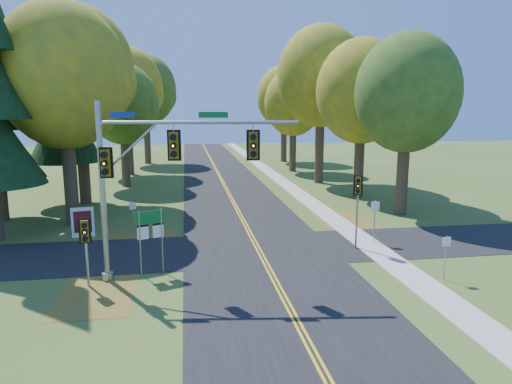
{
  "coord_description": "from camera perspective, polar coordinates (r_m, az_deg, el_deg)",
  "views": [
    {
      "loc": [
        -3.74,
        -21.5,
        7.44
      ],
      "look_at": [
        -0.16,
        1.69,
        3.2
      ],
      "focal_mm": 32.0,
      "sensor_mm": 36.0,
      "label": 1
    }
  ],
  "objects": [
    {
      "name": "traffic_mast",
      "position": [
        19.91,
        -12.99,
        3.0
      ],
      "size": [
        8.56,
        1.43,
        7.81
      ],
      "rotation": [
        0.0,
        0.0,
        -0.13
      ],
      "color": "#94979C",
      "rests_on": "ground"
    },
    {
      "name": "east_signal_pole",
      "position": [
        24.72,
        12.61,
        -0.18
      ],
      "size": [
        0.45,
        0.54,
        4.05
      ],
      "rotation": [
        0.0,
        0.0,
        -0.39
      ],
      "color": "gray",
      "rests_on": "ground"
    },
    {
      "name": "leaf_patch_e",
      "position": [
        30.38,
        11.84,
        -4.15
      ],
      "size": [
        3.5,
        8.0,
        0.0
      ],
      "primitive_type": "cube",
      "color": "brown",
      "rests_on": "ground"
    },
    {
      "name": "tree_w_e",
      "position": [
        65.84,
        -13.61,
        12.26
      ],
      "size": [
        8.4,
        8.4,
        14.97
      ],
      "color": "#38281C",
      "rests_on": "ground"
    },
    {
      "name": "leaf_patch_w_near",
      "position": [
        26.71,
        -14.45,
        -6.25
      ],
      "size": [
        4.0,
        6.0,
        0.0
      ],
      "primitive_type": "cube",
      "color": "brown",
      "rests_on": "ground"
    },
    {
      "name": "leaf_patch_w_far",
      "position": [
        20.29,
        -19.23,
        -11.85
      ],
      "size": [
        3.0,
        5.0,
        0.0
      ],
      "primitive_type": "cube",
      "color": "brown",
      "rests_on": "ground"
    },
    {
      "name": "tree_e_d",
      "position": [
        55.91,
        4.75,
        11.03
      ],
      "size": [
        7.0,
        7.0,
        12.32
      ],
      "color": "#38281C",
      "rests_on": "ground"
    },
    {
      "name": "reg_sign_w",
      "position": [
        28.33,
        -15.13,
        -2.42
      ],
      "size": [
        0.38,
        0.14,
        2.05
      ],
      "rotation": [
        0.0,
        0.0,
        0.28
      ],
      "color": "gray",
      "rests_on": "ground"
    },
    {
      "name": "road_cross",
      "position": [
        24.93,
        0.25,
        -7.1
      ],
      "size": [
        60.0,
        6.0,
        0.02
      ],
      "primitive_type": "cube",
      "color": "black",
      "rests_on": "ground"
    },
    {
      "name": "centerline_right",
      "position": [
        23.07,
        1.28,
        -8.51
      ],
      "size": [
        0.1,
        160.0,
        0.01
      ],
      "primitive_type": "cube",
      "color": "gold",
      "rests_on": "road_main"
    },
    {
      "name": "centerline_left",
      "position": [
        23.04,
        0.79,
        -8.54
      ],
      "size": [
        0.1,
        160.0,
        0.01
      ],
      "primitive_type": "cube",
      "color": "gold",
      "rests_on": "road_main"
    },
    {
      "name": "tree_w_d",
      "position": [
        55.11,
        -15.81,
        12.3
      ],
      "size": [
        8.2,
        8.2,
        14.56
      ],
      "color": "#38281C",
      "rests_on": "ground"
    },
    {
      "name": "tree_e_c",
      "position": [
        47.31,
        8.21,
        14.05
      ],
      "size": [
        8.8,
        8.8,
        15.79
      ],
      "color": "#38281C",
      "rests_on": "ground"
    },
    {
      "name": "tree_e_e",
      "position": [
        66.64,
        3.6,
        11.73
      ],
      "size": [
        7.8,
        7.8,
        13.74
      ],
      "color": "#38281C",
      "rests_on": "ground"
    },
    {
      "name": "pine_c",
      "position": [
        38.69,
        -23.23,
        12.77
      ],
      "size": [
        5.6,
        5.6,
        20.56
      ],
      "color": "#38281C",
      "rests_on": "ground"
    },
    {
      "name": "sidewalk_east",
      "position": [
        24.82,
        15.41,
        -7.51
      ],
      "size": [
        1.6,
        160.0,
        0.06
      ],
      "primitive_type": "cube",
      "color": "#9E998E",
      "rests_on": "ground"
    },
    {
      "name": "tree_w_c",
      "position": [
        46.34,
        -16.25,
        10.47
      ],
      "size": [
        6.8,
        6.8,
        11.91
      ],
      "color": "#38281C",
      "rests_on": "ground"
    },
    {
      "name": "tree_e_b",
      "position": [
        39.92,
        13.14,
        12.08
      ],
      "size": [
        7.6,
        7.6,
        13.33
      ],
      "color": "#38281C",
      "rests_on": "ground"
    },
    {
      "name": "info_kiosk",
      "position": [
        28.89,
        -20.83,
        -3.56
      ],
      "size": [
        1.3,
        0.39,
        1.78
      ],
      "rotation": [
        0.0,
        0.0,
        0.17
      ],
      "color": "white",
      "rests_on": "ground"
    },
    {
      "name": "road_main",
      "position": [
        23.06,
        1.04,
        -8.56
      ],
      "size": [
        8.0,
        160.0,
        0.02
      ],
      "primitive_type": "cube",
      "color": "black",
      "rests_on": "ground"
    },
    {
      "name": "tree_w_a",
      "position": [
        31.82,
        -22.82,
        13.15
      ],
      "size": [
        8.0,
        8.0,
        14.15
      ],
      "color": "#38281C",
      "rests_on": "ground"
    },
    {
      "name": "reg_sign_e_north",
      "position": [
        26.45,
        14.63,
        -2.65
      ],
      "size": [
        0.47,
        0.09,
        2.47
      ],
      "rotation": [
        0.0,
        0.0,
        -0.09
      ],
      "color": "gray",
      "rests_on": "ground"
    },
    {
      "name": "tree_e_a",
      "position": [
        33.94,
        18.41,
        11.58
      ],
      "size": [
        7.2,
        7.2,
        12.73
      ],
      "color": "#38281C",
      "rests_on": "ground"
    },
    {
      "name": "ground",
      "position": [
        23.06,
        1.04,
        -8.58
      ],
      "size": [
        160.0,
        160.0,
        0.0
      ],
      "primitive_type": "plane",
      "color": "#394E1B",
      "rests_on": "ground"
    },
    {
      "name": "ped_signal_pole",
      "position": [
        20.33,
        -20.57,
        -5.19
      ],
      "size": [
        0.48,
        0.56,
        3.04
      ],
      "rotation": [
        0.0,
        0.0,
        0.15
      ],
      "color": "#9C9FA4",
      "rests_on": "ground"
    },
    {
      "name": "reg_sign_e_south",
      "position": [
        21.83,
        22.64,
        -6.67
      ],
      "size": [
        0.39,
        0.07,
        2.03
      ],
      "rotation": [
        0.0,
        0.0,
        0.05
      ],
      "color": "gray",
      "rests_on": "ground"
    },
    {
      "name": "tree_w_b",
      "position": [
        38.73,
        -21.31,
        13.9
      ],
      "size": [
        8.6,
        8.6,
        15.38
      ],
      "color": "#38281C",
      "rests_on": "ground"
    },
    {
      "name": "route_sign_cluster",
      "position": [
        21.18,
        -13.04,
        -4.5
      ],
      "size": [
        1.34,
        0.54,
        3.05
      ],
      "rotation": [
        0.0,
        0.0,
        0.36
      ],
      "color": "gray",
      "rests_on": "ground"
    }
  ]
}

